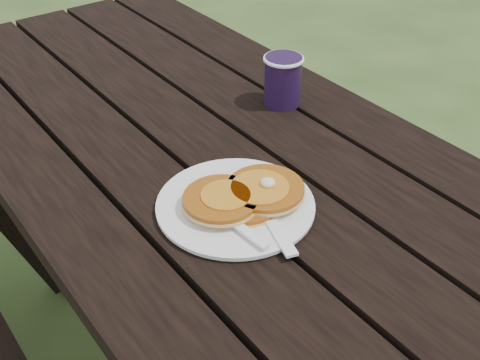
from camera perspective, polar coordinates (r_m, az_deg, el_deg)
picnic_table at (r=1.37m, az=-1.19°, el=-11.15°), size 1.36×1.80×0.75m
plate at (r=0.99m, az=-0.44°, el=-2.46°), size 0.28×0.28×0.01m
pancake_stack at (r=0.98m, az=0.47°, el=-1.48°), size 0.20×0.15×0.04m
knife at (r=0.96m, az=2.86°, el=-3.73°), size 0.07×0.18×0.00m
fork at (r=0.93m, az=0.25°, el=-4.66°), size 0.04×0.16×0.01m
coffee_cup at (r=1.27m, az=4.08°, el=9.66°), size 0.08×0.08×0.11m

